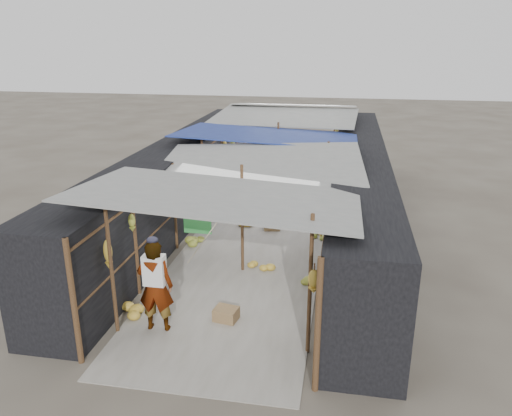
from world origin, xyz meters
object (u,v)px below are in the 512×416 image
Objects in this scene: vendor_seated at (326,193)px; black_basin at (313,198)px; vendor_elderly at (156,286)px; crate_near at (226,314)px; shopper_blue at (267,182)px.

black_basin is at bearing -146.26° from vendor_seated.
vendor_seated is (2.77, 8.13, -0.49)m from vendor_elderly.
shopper_blue is (-0.31, 6.88, 0.77)m from crate_near.
crate_near is 0.53× the size of vendor_seated.
crate_near is 6.93m from shopper_blue.
black_basin is 2.04m from shopper_blue.
shopper_blue is at bearing 102.85° from crate_near.
vendor_seated reaches higher than black_basin.
vendor_elderly is 1.01× the size of shopper_blue.
crate_near is 0.25× the size of shopper_blue.
vendor_elderly is (-1.21, -0.52, 0.78)m from crate_near.
crate_near is at bearing -105.86° from shopper_blue.
black_basin is (1.14, 8.06, -0.05)m from crate_near.
crate_near is 7.77m from vendor_seated.
shopper_blue is at bearing -101.31° from vendor_elderly.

